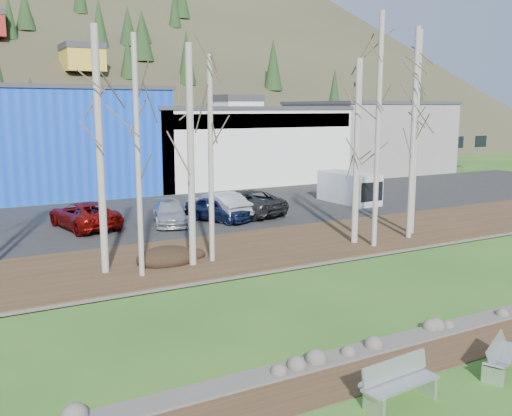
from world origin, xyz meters
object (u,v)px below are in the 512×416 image
bench_intact (399,382)px  car_5 (244,202)px  car_3 (218,209)px  car_2 (170,213)px  car_4 (218,205)px  seagull (364,385)px  car_1 (84,215)px  van_white (351,188)px  bench_damaged (499,357)px

bench_intact → car_5: car_5 is taller
bench_intact → car_3: size_ratio=0.49×
car_2 → car_3: size_ratio=1.06×
car_3 → car_2: bearing=142.5°
car_2 → car_4: bearing=19.8°
car_2 → car_4: 3.16m
seagull → car_1: bearing=116.0°
car_3 → car_5: bearing=-0.2°
bench_intact → van_white: van_white is taller
car_5 → van_white: 8.57m
car_1 → van_white: (18.13, -0.36, 0.30)m
bench_damaged → car_4: bearing=57.2°
van_white → seagull: bearing=-128.9°
bench_intact → car_3: car_3 is taller
car_1 → car_2: size_ratio=1.20×
car_4 → car_3: bearing=56.1°
car_4 → van_white: bearing=174.6°
bench_damaged → car_3: bearing=58.1°
seagull → car_5: (7.77, 20.93, 0.78)m
car_5 → bench_intact: bearing=57.3°
seagull → car_2: 20.62m
car_1 → car_5: bearing=165.8°
bench_intact → car_1: 22.54m
car_2 → car_5: bearing=21.4°
seagull → van_white: van_white is taller
car_3 → car_4: car_4 is taller
bench_damaged → van_white: bearing=33.3°
bench_damaged → car_2: size_ratio=0.41×
bench_intact → car_2: bearing=79.3°
bench_damaged → bench_intact: bearing=152.2°
car_1 → seagull: bearing=84.7°
van_white → car_1: bearing=177.5°
car_1 → van_white: bearing=168.8°
car_1 → car_4: car_4 is taller
car_1 → car_4: bearing=162.8°
car_1 → car_5: (9.57, -0.69, 0.06)m
car_2 → van_white: van_white is taller
bench_intact → car_5: bearing=66.8°
van_white → bench_damaged: bearing=-121.2°
bench_intact → car_4: size_ratio=0.43×
seagull → van_white: bearing=73.7°
bench_intact → car_5: size_ratio=0.36×
car_4 → bench_damaged: bearing=75.4°
car_3 → van_white: bearing=-18.3°
bench_intact → car_5: (7.44, 21.75, 0.43)m
car_3 → car_4: (0.38, 0.80, 0.08)m
bench_intact → car_1: (-2.14, 22.44, 0.38)m
bench_intact → seagull: bench_intact is taller
bench_intact → car_1: bearing=91.1°
bench_intact → car_3: 21.32m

